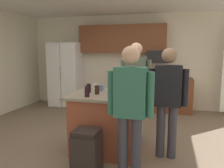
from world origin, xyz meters
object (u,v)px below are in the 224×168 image
Objects in this scene: refrigerator at (66,75)px; person_elder_center at (168,96)px; glass_dark_ale at (128,91)px; trash_bin at (87,153)px; mug_blue_stoneware at (96,87)px; person_guest_right at (136,83)px; glass_stout_tall at (113,90)px; glass_pilsner at (87,91)px; mug_ceramic_white at (100,88)px; person_host_foreground at (130,105)px; tumbler_amber at (97,90)px; microwave_over_range at (158,57)px; kitchen_island at (107,122)px; glass_short_whisky at (89,88)px.

refrigerator is 1.11× the size of person_elder_center.
glass_dark_ale is 0.27× the size of trash_bin.
person_guest_right is at bearing 35.58° from mug_blue_stoneware.
glass_stout_tall is 0.96× the size of glass_pilsner.
person_elder_center is 1.19m from glass_pilsner.
glass_stout_tall is at bearing -41.28° from mug_ceramic_white.
refrigerator is 3.40m from glass_stout_tall.
person_host_foreground is at bearing 6.06° from trash_bin.
refrigerator reaches higher than glass_dark_ale.
microwave_over_range is at bearing 74.79° from tumbler_amber.
microwave_over_range is 0.92× the size of trash_bin.
glass_dark_ale is (0.50, -0.03, 0.01)m from tumbler_amber.
kitchen_island is at bearing 85.63° from trash_bin.
glass_short_whisky is (-1.25, 0.03, 0.06)m from person_elder_center.
refrigerator reaches higher than kitchen_island.
kitchen_island is (-0.62, -2.73, -0.97)m from microwave_over_range.
mug_ceramic_white is 1.02× the size of mug_blue_stoneware.
person_elder_center is 11.69× the size of tumbler_amber.
mug_blue_stoneware is (-0.16, 0.41, -0.02)m from tumbler_amber.
glass_stout_tall is 0.25× the size of trash_bin.
glass_short_whisky is (-0.32, 0.03, 0.53)m from kitchen_island.
refrigerator reaches higher than glass_stout_tall.
tumbler_amber is at bearing -105.21° from microwave_over_range.
glass_short_whisky is at bearing -109.26° from microwave_over_range.
tumbler_amber is at bearing -178.09° from glass_stout_tall.
glass_pilsner reaches higher than glass_short_whisky.
person_host_foreground is 11.95× the size of glass_short_whisky.
kitchen_island is 0.79m from trash_bin.
person_host_foreground is 0.86m from trash_bin.
glass_pilsner is (-0.08, -0.22, 0.01)m from tumbler_amber.
person_host_foreground is at bearing 29.18° from person_guest_right.
person_guest_right is 1.50m from person_host_foreground.
kitchen_island is 0.67m from glass_dark_ale.
person_host_foreground is 10.16× the size of glass_dark_ale.
person_guest_right is 12.42× the size of tumbler_amber.
person_host_foreground reaches higher than person_elder_center.
refrigerator is at bearing 130.63° from glass_dark_ale.
person_guest_right is 1.22m from glass_pilsner.
microwave_over_range is 4.33× the size of mug_blue_stoneware.
kitchen_island reaches higher than trash_bin.
microwave_over_range reaches higher than glass_pilsner.
person_guest_right reaches higher than glass_dark_ale.
person_guest_right is at bearing 92.02° from glass_dark_ale.
mug_blue_stoneware is at bearing 129.04° from mug_ceramic_white.
tumbler_amber is at bearing -32.71° from glass_short_whisky.
person_host_foreground is (0.16, -1.49, -0.06)m from person_guest_right.
person_guest_right is at bearing 49.24° from mug_ceramic_white.
microwave_over_range is at bearing 78.97° from trash_bin.
trash_bin is at bearing -60.38° from refrigerator.
trash_bin is at bearing 61.14° from person_host_foreground.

